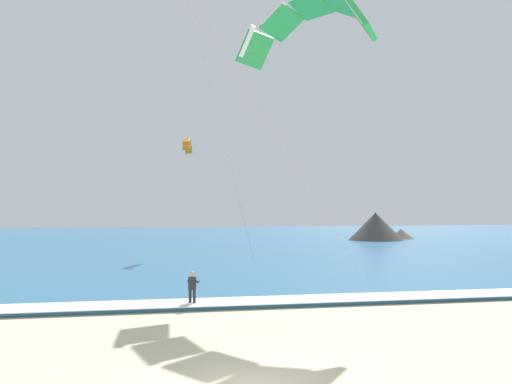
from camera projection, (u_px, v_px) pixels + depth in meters
sea at (163, 240)px, 83.92m from camera, size 200.00×120.00×0.20m
surf_foam at (206, 302)px, 26.12m from camera, size 200.00×2.41×0.04m
surfboard at (192, 307)px, 25.84m from camera, size 0.85×1.47×0.09m
kitesurfer at (192, 288)px, 25.89m from camera, size 0.63×0.62×1.69m
kite_primary at (307, 20)px, 32.14m from camera, size 9.91×8.70×15.74m
kite_distant at (187, 144)px, 52.40m from camera, size 1.19×3.62×1.27m
headland_right at (378, 228)px, 80.79m from camera, size 11.74×9.35×4.20m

